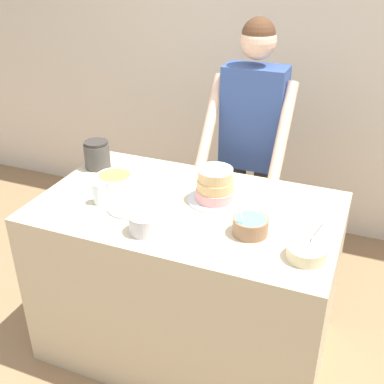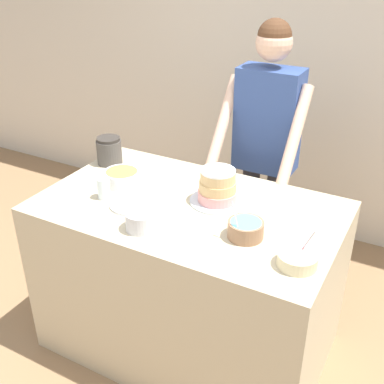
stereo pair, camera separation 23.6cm
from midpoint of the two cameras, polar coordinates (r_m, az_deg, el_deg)
name	(u,v)px [view 1 (the left image)]	position (r m, az deg, el deg)	size (l,w,h in m)	color
wall_back	(269,65)	(3.76, 7.35, 14.63)	(10.00, 0.05, 2.60)	beige
counter	(188,279)	(2.73, -3.04, -10.30)	(1.55, 0.92, 0.94)	#C6B793
person_baker	(252,131)	(3.04, 4.94, 7.14)	(0.52, 0.48, 1.76)	#2D2D38
cake	(215,187)	(2.47, 0.04, 0.58)	(0.29, 0.29, 0.18)	silver
frosting_bowl_olive	(115,181)	(2.67, -11.63, 1.28)	(0.20, 0.20, 0.07)	white
frosting_bowl_blue	(250,225)	(2.21, 3.92, -4.05)	(0.17, 0.17, 0.19)	#936B4C
frosting_bowl_white	(144,223)	(2.24, -8.70, -3.75)	(0.14, 0.14, 0.09)	silver
frosting_bowl_pink	(306,252)	(2.09, 10.27, -7.08)	(0.17, 0.17, 0.16)	beige
drinking_glass	(99,193)	(2.52, -13.56, -0.20)	(0.07, 0.07, 0.11)	silver
ceramic_plate	(131,207)	(2.47, -10.00, -1.85)	(0.24, 0.24, 0.01)	silver
stoneware_jar	(97,155)	(2.91, -13.49, 4.27)	(0.15, 0.15, 0.16)	#4C4742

